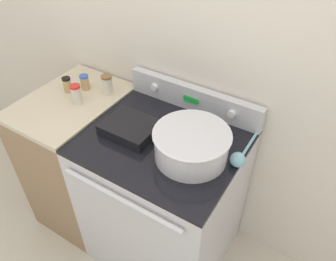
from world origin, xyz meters
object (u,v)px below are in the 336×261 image
object	(u,v)px
spice_jar_blue_cap	(85,82)
spice_jar_red_cap	(76,94)
spice_jar_brown_cap	(107,84)
ladle	(239,158)
spice_jar_black_cap	(67,84)
mixing_bowl	(192,143)
casserole_dish	(130,127)

from	to	relation	value
spice_jar_blue_cap	spice_jar_red_cap	bearing A→B (deg)	-64.24
spice_jar_brown_cap	spice_jar_red_cap	xyz separation A→B (m)	(-0.08, -0.17, 0.00)
ladle	spice_jar_black_cap	size ratio (longest dim) A/B	3.53
mixing_bowl	spice_jar_brown_cap	world-z (taller)	mixing_bowl
spice_jar_black_cap	ladle	bearing A→B (deg)	-0.46
spice_jar_brown_cap	spice_jar_black_cap	world-z (taller)	spice_jar_brown_cap
ladle	spice_jar_blue_cap	distance (m)	1.03
mixing_bowl	ladle	distance (m)	0.23
spice_jar_black_cap	spice_jar_red_cap	bearing A→B (deg)	-23.43
ladle	spice_jar_black_cap	bearing A→B (deg)	179.54
casserole_dish	ladle	size ratio (longest dim) A/B	0.82
spice_jar_red_cap	mixing_bowl	bearing A→B (deg)	-2.39
ladle	spice_jar_blue_cap	bearing A→B (deg)	175.22
ladle	spice_jar_black_cap	xyz separation A→B (m)	(-1.09, 0.01, 0.03)
mixing_bowl	spice_jar_black_cap	world-z (taller)	mixing_bowl
spice_jar_red_cap	ladle	bearing A→B (deg)	2.90
spice_jar_red_cap	spice_jar_blue_cap	xyz separation A→B (m)	(-0.06, 0.13, -0.01)
mixing_bowl	casserole_dish	xyz separation A→B (m)	(-0.35, -0.01, -0.05)
spice_jar_brown_cap	spice_jar_blue_cap	xyz separation A→B (m)	(-0.15, -0.04, -0.01)
spice_jar_brown_cap	spice_jar_black_cap	size ratio (longest dim) A/B	1.24
spice_jar_brown_cap	spice_jar_black_cap	xyz separation A→B (m)	(-0.21, -0.11, -0.01)
mixing_bowl	spice_jar_blue_cap	world-z (taller)	mixing_bowl
casserole_dish	spice_jar_blue_cap	bearing A→B (deg)	159.68
spice_jar_blue_cap	spice_jar_black_cap	bearing A→B (deg)	-131.27
mixing_bowl	spice_jar_red_cap	distance (m)	0.75
spice_jar_red_cap	spice_jar_black_cap	world-z (taller)	spice_jar_red_cap
spice_jar_red_cap	spice_jar_black_cap	bearing A→B (deg)	156.57
mixing_bowl	spice_jar_brown_cap	distance (m)	0.70
spice_jar_blue_cap	spice_jar_black_cap	world-z (taller)	spice_jar_black_cap
spice_jar_red_cap	spice_jar_black_cap	xyz separation A→B (m)	(-0.13, 0.06, -0.01)
spice_jar_brown_cap	mixing_bowl	bearing A→B (deg)	-16.82
spice_jar_red_cap	spice_jar_blue_cap	size ratio (longest dim) A/B	1.27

